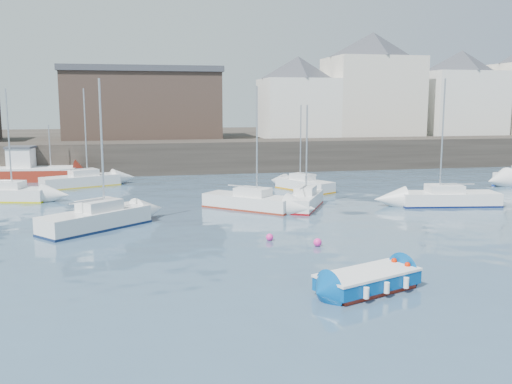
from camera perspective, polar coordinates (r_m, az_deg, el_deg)
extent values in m
plane|color=#2D4760|center=(22.63, 6.38, -8.42)|extent=(220.00, 220.00, 0.00)
cube|color=#28231E|center=(56.15, -4.88, 3.58)|extent=(90.00, 5.00, 3.00)
cube|color=#28231E|center=(73.99, -6.62, 4.77)|extent=(90.00, 32.00, 2.80)
cube|color=beige|center=(68.02, 11.47, 9.27)|extent=(10.00, 8.00, 9.00)
pyramid|color=#3A3D44|center=(68.32, 11.63, 14.22)|extent=(13.36, 13.36, 2.80)
cube|color=white|center=(72.64, 19.69, 8.30)|extent=(9.00, 7.00, 7.50)
pyramid|color=#3A3D44|center=(72.79, 19.90, 12.22)|extent=(11.88, 11.88, 2.45)
cube|color=white|center=(64.51, 4.18, 8.33)|extent=(8.00, 7.00, 6.50)
pyramid|color=#3A3D44|center=(64.62, 4.22, 12.30)|extent=(11.14, 11.14, 2.45)
cube|color=#3D2D26|center=(63.49, -11.29, 8.40)|extent=(16.00, 10.00, 7.00)
cube|color=#3A3D44|center=(63.57, -11.40, 11.83)|extent=(16.40, 10.40, 0.60)
cube|color=maroon|center=(21.22, 11.09, -9.48)|extent=(3.80, 2.64, 0.17)
cube|color=#004793|center=(21.12, 11.12, -8.64)|extent=(4.15, 2.94, 0.48)
cube|color=white|center=(21.03, 11.14, -7.90)|extent=(4.24, 3.00, 0.09)
cube|color=white|center=(21.10, 11.13, -8.44)|extent=(3.26, 2.20, 0.44)
cube|color=tan|center=(21.06, 11.14, -8.15)|extent=(0.68, 1.16, 0.07)
cylinder|color=white|center=(21.12, 7.43, -8.63)|extent=(0.20, 0.20, 0.38)
cylinder|color=white|center=(19.85, 10.97, -9.88)|extent=(0.20, 0.20, 0.38)
cylinder|color=white|center=(21.75, 9.40, -8.15)|extent=(0.20, 0.20, 0.38)
cylinder|color=white|center=(20.52, 12.95, -9.31)|extent=(0.20, 0.20, 0.38)
cylinder|color=white|center=(22.41, 11.25, -7.69)|extent=(0.20, 0.20, 0.38)
cylinder|color=white|center=(21.22, 14.79, -8.77)|extent=(0.20, 0.20, 0.38)
cube|color=maroon|center=(53.06, -21.22, 1.61)|extent=(7.56, 3.59, 1.00)
cube|color=white|center=(52.99, -21.26, 2.24)|extent=(7.56, 3.59, 0.18)
cube|color=white|center=(53.22, -22.45, 3.19)|extent=(2.21, 2.05, 1.64)
cube|color=#3A3D44|center=(53.14, -22.50, 4.16)|extent=(2.41, 2.25, 0.18)
cylinder|color=silver|center=(52.45, -19.94, 4.35)|extent=(0.09, 0.09, 3.64)
cube|color=white|center=(31.73, -15.76, -2.72)|extent=(5.93, 5.37, 1.00)
cube|color=#101F41|center=(31.82, -15.73, -3.48)|extent=(5.99, 5.43, 0.13)
cube|color=white|center=(31.76, -15.38, -1.27)|extent=(2.57, 2.48, 0.55)
cylinder|color=silver|center=(31.55, -15.17, 4.57)|extent=(0.11, 0.11, 6.99)
cube|color=white|center=(36.29, -0.73, -1.02)|extent=(5.68, 5.40, 0.89)
cube|color=maroon|center=(36.36, -0.73, -1.62)|extent=(5.74, 5.46, 0.12)
cube|color=white|center=(36.03, -0.33, 0.03)|extent=(2.50, 2.45, 0.50)
cylinder|color=silver|center=(35.52, 0.08, 5.05)|extent=(0.10, 0.10, 6.83)
cube|color=white|center=(36.71, 4.86, -0.94)|extent=(3.73, 5.10, 0.89)
cube|color=maroon|center=(36.78, 4.85, -1.53)|extent=(3.77, 5.15, 0.12)
cube|color=white|center=(36.84, 4.95, 0.19)|extent=(1.86, 2.08, 0.49)
cylinder|color=silver|center=(36.78, 5.09, 4.24)|extent=(0.10, 0.10, 5.68)
cube|color=white|center=(39.65, 18.71, -0.65)|extent=(6.63, 3.01, 0.89)
cube|color=#091341|center=(39.71, 18.69, -1.19)|extent=(6.70, 3.04, 0.12)
cube|color=white|center=(39.43, 18.33, 0.33)|extent=(2.45, 1.86, 0.49)
cylinder|color=silver|center=(38.97, 18.14, 5.32)|extent=(0.10, 0.10, 7.35)
cube|color=white|center=(42.96, -23.87, -0.23)|extent=(6.18, 3.37, 0.88)
cube|color=#CBC60B|center=(43.02, -23.84, -0.74)|extent=(6.24, 3.40, 0.12)
cube|color=white|center=(42.73, -23.58, 0.67)|extent=(2.36, 1.91, 0.49)
cylinder|color=silver|center=(42.30, -23.49, 4.88)|extent=(0.10, 0.10, 6.77)
cube|color=white|center=(44.17, 4.88, 0.69)|extent=(3.77, 5.12, 0.81)
cube|color=orange|center=(44.23, 4.88, 0.24)|extent=(3.81, 5.18, 0.11)
cube|color=white|center=(44.26, 4.67, 1.54)|extent=(1.88, 2.10, 0.45)
cylinder|color=silver|center=(44.17, 4.48, 4.96)|extent=(0.09, 0.09, 5.71)
cube|color=white|center=(47.94, -17.16, 1.03)|extent=(6.29, 4.20, 0.90)
cube|color=yellow|center=(47.99, -17.14, 0.57)|extent=(6.35, 4.24, 0.12)
cube|color=white|center=(47.95, -16.86, 1.89)|extent=(2.51, 2.18, 0.50)
cylinder|color=silver|center=(47.78, -16.69, 5.75)|extent=(0.10, 0.10, 6.93)
sphere|color=#FD2997|center=(28.19, 1.37, -4.87)|extent=(0.36, 0.36, 0.36)
sphere|color=#FD2997|center=(27.26, 6.17, -5.40)|extent=(0.40, 0.40, 0.40)
sphere|color=#FD2997|center=(37.47, -1.10, -1.40)|extent=(0.42, 0.42, 0.42)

